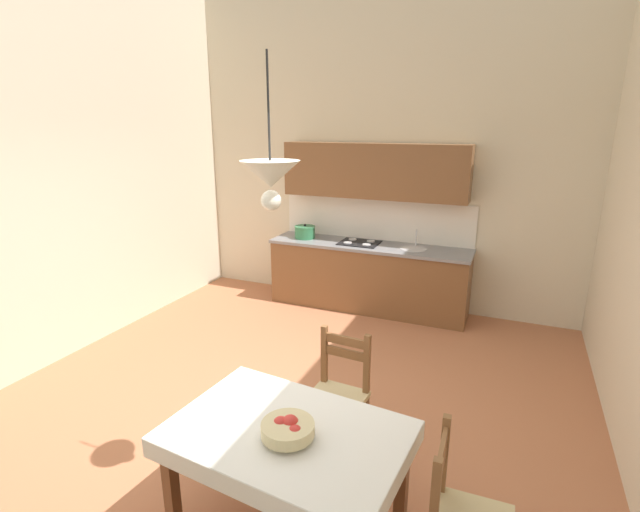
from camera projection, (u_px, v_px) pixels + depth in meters
ground_plane at (269, 430)px, 3.93m from camera, size 5.84×6.83×0.10m
wall_back at (381, 150)px, 6.14m from camera, size 5.84×0.12×4.20m
wall_left at (11, 162)px, 4.34m from camera, size 0.12×6.83×4.20m
kitchen_cabinetry at (369, 247)px, 6.20m from camera, size 2.67×0.63×2.20m
dining_table at (287, 449)px, 2.71m from camera, size 1.43×1.03×0.75m
dining_chair_kitchen_side at (337, 396)px, 3.55m from camera, size 0.45×0.45×0.93m
fruit_bowl at (288, 429)px, 2.58m from camera, size 0.30×0.30×0.12m
pendant_lamp at (270, 176)px, 2.46m from camera, size 0.32×0.32×0.80m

